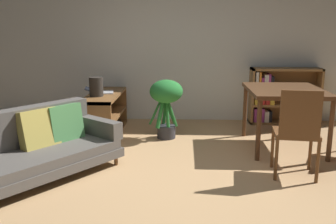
{
  "coord_description": "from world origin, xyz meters",
  "views": [
    {
      "loc": [
        0.06,
        -3.61,
        1.54
      ],
      "look_at": [
        -0.13,
        0.53,
        0.61
      ],
      "focal_mm": 39.97,
      "sensor_mm": 36.0,
      "label": 1
    }
  ],
  "objects_px": {
    "dining_chair_far": "(297,129)",
    "bookshelf": "(278,96)",
    "fabric_couch": "(29,148)",
    "media_console": "(105,114)",
    "potted_floor_plant": "(166,98)",
    "desk_speaker": "(96,87)",
    "dining_table": "(285,95)",
    "open_laptop": "(101,91)"
  },
  "relations": [
    {
      "from": "open_laptop",
      "to": "desk_speaker",
      "type": "relative_size",
      "value": 1.7
    },
    {
      "from": "media_console",
      "to": "dining_table",
      "type": "bearing_deg",
      "value": -13.49
    },
    {
      "from": "open_laptop",
      "to": "desk_speaker",
      "type": "bearing_deg",
      "value": -90.21
    },
    {
      "from": "open_laptop",
      "to": "dining_chair_far",
      "type": "xyz_separation_m",
      "value": [
        2.41,
        -1.69,
        -0.09
      ]
    },
    {
      "from": "open_laptop",
      "to": "potted_floor_plant",
      "type": "xyz_separation_m",
      "value": [
        0.99,
        -0.3,
        -0.04
      ]
    },
    {
      "from": "desk_speaker",
      "to": "dining_table",
      "type": "height_order",
      "value": "desk_speaker"
    },
    {
      "from": "open_laptop",
      "to": "bookshelf",
      "type": "height_order",
      "value": "bookshelf"
    },
    {
      "from": "bookshelf",
      "to": "media_console",
      "type": "bearing_deg",
      "value": -164.64
    },
    {
      "from": "fabric_couch",
      "to": "desk_speaker",
      "type": "height_order",
      "value": "desk_speaker"
    },
    {
      "from": "dining_table",
      "to": "open_laptop",
      "type": "bearing_deg",
      "value": 165.33
    },
    {
      "from": "dining_chair_far",
      "to": "bookshelf",
      "type": "distance_m",
      "value": 2.4
    },
    {
      "from": "potted_floor_plant",
      "to": "open_laptop",
      "type": "bearing_deg",
      "value": 163.0
    },
    {
      "from": "media_console",
      "to": "potted_floor_plant",
      "type": "height_order",
      "value": "potted_floor_plant"
    },
    {
      "from": "fabric_couch",
      "to": "desk_speaker",
      "type": "xyz_separation_m",
      "value": [
        0.36,
        1.53,
        0.41
      ]
    },
    {
      "from": "open_laptop",
      "to": "desk_speaker",
      "type": "xyz_separation_m",
      "value": [
        -0.0,
        -0.28,
        0.11
      ]
    },
    {
      "from": "fabric_couch",
      "to": "bookshelf",
      "type": "bearing_deg",
      "value": 38.26
    },
    {
      "from": "dining_chair_far",
      "to": "potted_floor_plant",
      "type": "bearing_deg",
      "value": 135.65
    },
    {
      "from": "dining_chair_far",
      "to": "bookshelf",
      "type": "xyz_separation_m",
      "value": [
        0.38,
        2.36,
        -0.08
      ]
    },
    {
      "from": "media_console",
      "to": "potted_floor_plant",
      "type": "bearing_deg",
      "value": -14.07
    },
    {
      "from": "potted_floor_plant",
      "to": "dining_chair_far",
      "type": "height_order",
      "value": "dining_chair_far"
    },
    {
      "from": "dining_table",
      "to": "bookshelf",
      "type": "bearing_deg",
      "value": 79.3
    },
    {
      "from": "potted_floor_plant",
      "to": "dining_chair_far",
      "type": "xyz_separation_m",
      "value": [
        1.42,
        -1.39,
        -0.05
      ]
    },
    {
      "from": "media_console",
      "to": "potted_floor_plant",
      "type": "distance_m",
      "value": 1.0
    },
    {
      "from": "open_laptop",
      "to": "dining_table",
      "type": "height_order",
      "value": "dining_table"
    },
    {
      "from": "open_laptop",
      "to": "media_console",
      "type": "bearing_deg",
      "value": -47.88
    },
    {
      "from": "open_laptop",
      "to": "potted_floor_plant",
      "type": "height_order",
      "value": "potted_floor_plant"
    },
    {
      "from": "fabric_couch",
      "to": "dining_chair_far",
      "type": "bearing_deg",
      "value": 2.44
    },
    {
      "from": "potted_floor_plant",
      "to": "bookshelf",
      "type": "relative_size",
      "value": 0.75
    },
    {
      "from": "open_laptop",
      "to": "potted_floor_plant",
      "type": "distance_m",
      "value": 1.03
    },
    {
      "from": "dining_table",
      "to": "bookshelf",
      "type": "relative_size",
      "value": 1.02
    },
    {
      "from": "media_console",
      "to": "open_laptop",
      "type": "bearing_deg",
      "value": 132.12
    },
    {
      "from": "desk_speaker",
      "to": "bookshelf",
      "type": "bearing_deg",
      "value": 18.9
    },
    {
      "from": "desk_speaker",
      "to": "potted_floor_plant",
      "type": "xyz_separation_m",
      "value": [
        0.99,
        -0.03,
        -0.15
      ]
    },
    {
      "from": "media_console",
      "to": "potted_floor_plant",
      "type": "relative_size",
      "value": 1.59
    },
    {
      "from": "fabric_couch",
      "to": "potted_floor_plant",
      "type": "bearing_deg",
      "value": 48.04
    },
    {
      "from": "potted_floor_plant",
      "to": "dining_table",
      "type": "height_order",
      "value": "potted_floor_plant"
    },
    {
      "from": "bookshelf",
      "to": "dining_table",
      "type": "bearing_deg",
      "value": -100.7
    },
    {
      "from": "desk_speaker",
      "to": "dining_chair_far",
      "type": "distance_m",
      "value": 2.8
    },
    {
      "from": "fabric_couch",
      "to": "bookshelf",
      "type": "relative_size",
      "value": 1.75
    },
    {
      "from": "media_console",
      "to": "open_laptop",
      "type": "distance_m",
      "value": 0.34
    },
    {
      "from": "open_laptop",
      "to": "dining_table",
      "type": "bearing_deg",
      "value": -14.67
    },
    {
      "from": "media_console",
      "to": "desk_speaker",
      "type": "relative_size",
      "value": 4.92
    }
  ]
}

